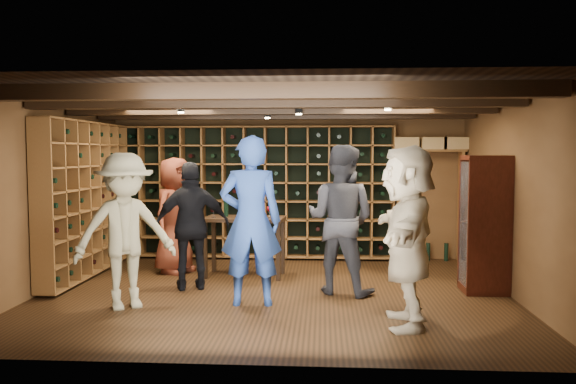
# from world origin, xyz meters

# --- Properties ---
(ground) EXTENTS (6.00, 6.00, 0.00)m
(ground) POSITION_xyz_m (0.00, 0.00, 0.00)
(ground) COLOR #321D0E
(ground) RESTS_ON ground
(room_shell) EXTENTS (6.00, 6.00, 6.00)m
(room_shell) POSITION_xyz_m (0.00, 0.05, 2.42)
(room_shell) COLOR brown
(room_shell) RESTS_ON ground
(wine_rack_back) EXTENTS (4.65, 0.30, 2.20)m
(wine_rack_back) POSITION_xyz_m (-0.52, 2.33, 1.15)
(wine_rack_back) COLOR brown
(wine_rack_back) RESTS_ON ground
(wine_rack_left) EXTENTS (0.30, 2.65, 2.20)m
(wine_rack_left) POSITION_xyz_m (-2.83, 0.82, 1.15)
(wine_rack_left) COLOR brown
(wine_rack_left) RESTS_ON ground
(crate_shelf) EXTENTS (1.20, 0.32, 2.07)m
(crate_shelf) POSITION_xyz_m (2.41, 2.32, 1.57)
(crate_shelf) COLOR brown
(crate_shelf) RESTS_ON ground
(display_cabinet) EXTENTS (0.55, 0.50, 1.75)m
(display_cabinet) POSITION_xyz_m (2.71, 0.20, 0.86)
(display_cabinet) COLOR #38120B
(display_cabinet) RESTS_ON ground
(man_blue_shirt) EXTENTS (0.77, 0.55, 2.01)m
(man_blue_shirt) POSITION_xyz_m (-0.23, -0.59, 1.01)
(man_blue_shirt) COLOR navy
(man_blue_shirt) RESTS_ON ground
(man_grey_suit) EXTENTS (1.14, 1.03, 1.91)m
(man_grey_suit) POSITION_xyz_m (0.86, 0.06, 0.96)
(man_grey_suit) COLOR black
(man_grey_suit) RESTS_ON ground
(guest_red_floral) EXTENTS (0.85, 1.00, 1.74)m
(guest_red_floral) POSITION_xyz_m (-1.60, 1.16, 0.87)
(guest_red_floral) COLOR maroon
(guest_red_floral) RESTS_ON ground
(guest_woman_black) EXTENTS (1.07, 0.69, 1.70)m
(guest_woman_black) POSITION_xyz_m (-1.10, 0.13, 0.85)
(guest_woman_black) COLOR black
(guest_woman_black) RESTS_ON ground
(guest_khaki) EXTENTS (1.35, 1.18, 1.81)m
(guest_khaki) POSITION_xyz_m (-1.67, -0.82, 0.91)
(guest_khaki) COLOR #807858
(guest_khaki) RESTS_ON ground
(guest_beige) EXTENTS (0.67, 1.79, 1.90)m
(guest_beige) POSITION_xyz_m (1.51, -1.28, 0.95)
(guest_beige) COLOR tan
(guest_beige) RESTS_ON ground
(tasting_table) EXTENTS (1.20, 0.66, 1.15)m
(tasting_table) POSITION_xyz_m (-0.52, 0.95, 0.77)
(tasting_table) COLOR black
(tasting_table) RESTS_ON ground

